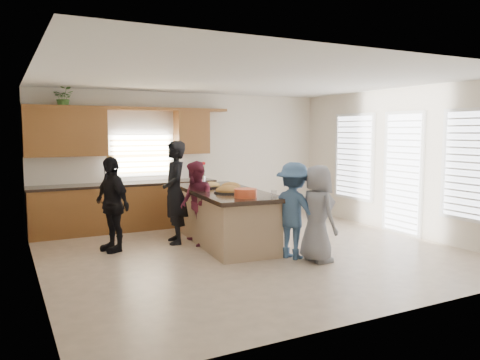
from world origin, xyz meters
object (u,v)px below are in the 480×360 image
island (225,218)px  salad_bowl (246,193)px  woman_right_back (294,211)px  woman_right_front (318,214)px  woman_left_mid (196,203)px  woman_left_front (112,204)px  woman_left_back (175,192)px

island → salad_bowl: (-0.11, -0.98, 0.58)m
woman_right_back → woman_right_front: bearing=-172.9°
salad_bowl → woman_right_back: bearing=-29.8°
island → woman_right_back: bearing=-63.6°
woman_left_mid → island: bearing=81.4°
woman_left_front → woman_left_mid: bearing=61.4°
salad_bowl → woman_right_front: 1.15m
woman_right_back → salad_bowl: bearing=33.7°
woman_left_front → island: bearing=60.3°
woman_left_front → woman_right_front: (2.64, -2.07, -0.05)m
salad_bowl → woman_right_front: woman_right_front is taller
woman_right_back → island: bearing=-4.8°
island → woman_left_front: bearing=173.0°
salad_bowl → woman_left_front: (-1.77, 1.37, -0.24)m
woman_left_back → woman_right_back: 2.22m
island → woman_right_front: woman_right_front is taller
salad_bowl → woman_right_back: (0.65, -0.37, -0.28)m
woman_left_back → woman_left_mid: 0.44m
salad_bowl → woman_left_back: size_ratio=0.20×
woman_left_front → woman_right_front: 3.35m
woman_left_mid → woman_left_front: woman_left_front is taller
woman_left_back → woman_right_back: woman_left_back is taller
salad_bowl → woman_left_mid: (-0.39, 1.11, -0.29)m
woman_left_mid → woman_right_front: size_ratio=0.99×
woman_left_mid → woman_right_front: 2.20m
woman_right_back → woman_left_front: bearing=27.8°
woman_right_front → woman_left_front: bearing=52.3°
salad_bowl → woman_left_back: 1.56m
island → woman_right_front: bearing=-61.0°
island → salad_bowl: 1.14m
island → salad_bowl: bearing=-91.9°
woman_left_mid → woman_right_front: (1.26, -1.81, 0.00)m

